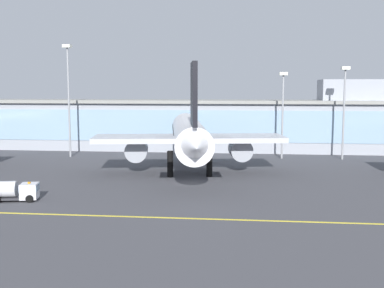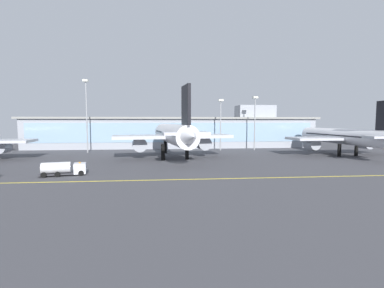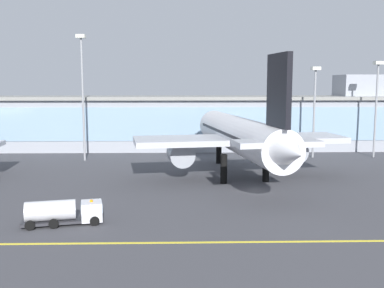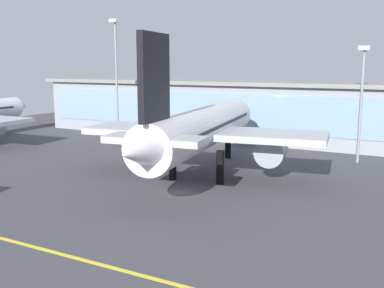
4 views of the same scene
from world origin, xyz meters
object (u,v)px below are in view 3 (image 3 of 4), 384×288
fuel_tanker_truck (65,212)px  apron_light_mast_east (377,94)px  airliner_near_right (240,136)px  apron_light_mast_west (315,97)px  apron_light_mast_centre (82,80)px

fuel_tanker_truck → apron_light_mast_east: size_ratio=0.45×
airliner_near_right → apron_light_mast_west: 29.55m
apron_light_mast_west → fuel_tanker_truck: bearing=-132.4°
fuel_tanker_truck → apron_light_mast_west: size_ratio=0.47×
airliner_near_right → fuel_tanker_truck: (-23.37, -24.40, -5.84)m
fuel_tanker_truck → apron_light_mast_east: apron_light_mast_east is taller
airliner_near_right → apron_light_mast_east: 39.83m
fuel_tanker_truck → apron_light_mast_east: bearing=27.5°
airliner_near_right → apron_light_mast_west: size_ratio=2.50×
apron_light_mast_west → apron_light_mast_east: size_ratio=0.94×
airliner_near_right → apron_light_mast_west: bearing=-49.8°
airliner_near_right → fuel_tanker_truck: bearing=127.3°
fuel_tanker_truck → apron_light_mast_west: bearing=35.3°
airliner_near_right → fuel_tanker_truck: size_ratio=5.27×
fuel_tanker_truck → apron_light_mast_centre: size_ratio=0.36×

